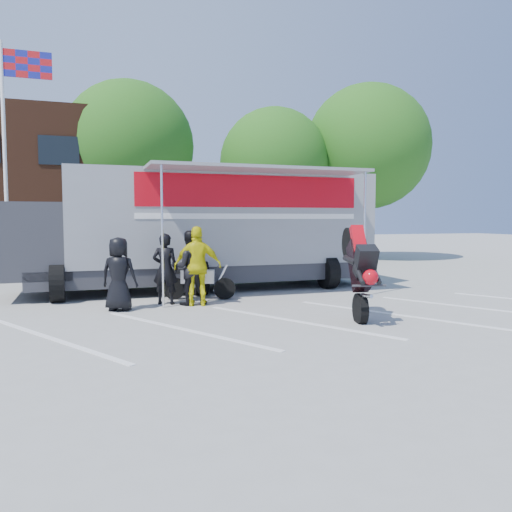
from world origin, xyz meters
TOP-DOWN VIEW (x-y plane):
  - ground at (0.00, 0.00)m, footprint 100.00×100.00m
  - parking_bay_lines at (0.00, 1.00)m, footprint 18.09×13.33m
  - flagpole at (-6.24, 10.00)m, footprint 1.61×0.12m
  - tree_left at (-2.00, 16.00)m, footprint 6.12×6.12m
  - tree_mid at (5.00, 15.00)m, footprint 5.44×5.44m
  - tree_right at (10.00, 14.50)m, footprint 6.46×6.46m
  - transporter_truck at (-0.46, 6.31)m, footprint 11.24×5.49m
  - parked_motorcycle at (-1.13, 4.47)m, footprint 2.08×1.25m
  - stunt_bike_rider at (1.57, 1.12)m, footprint 1.28×2.03m
  - spectator_leather_a at (-3.27, 3.47)m, footprint 1.00×0.86m
  - spectator_leather_b at (-2.10, 4.02)m, footprint 0.78×0.67m
  - spectator_leather_c at (-1.54, 3.74)m, footprint 0.95×0.76m
  - spectator_hivis at (-1.37, 3.54)m, footprint 1.24×0.74m

SIDE VIEW (x-z plane):
  - ground at x=0.00m, z-range 0.00..0.00m
  - transporter_truck at x=-0.46m, z-range -1.78..1.78m
  - parked_motorcycle at x=-1.13m, z-range -0.52..0.52m
  - stunt_bike_rider at x=1.57m, z-range -1.11..1.11m
  - parking_bay_lines at x=0.00m, z-range 0.00..0.01m
  - spectator_leather_a at x=-3.27m, z-range 0.00..1.74m
  - spectator_leather_b at x=-2.10m, z-range 0.00..1.80m
  - spectator_leather_c at x=-1.54m, z-range 0.00..1.87m
  - spectator_hivis at x=-1.37m, z-range 0.00..1.98m
  - tree_mid at x=5.00m, z-range 1.10..8.78m
  - flagpole at x=-6.24m, z-range 1.05..9.05m
  - tree_left at x=-2.00m, z-range 1.25..9.89m
  - tree_right at x=10.00m, z-range 1.32..10.44m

